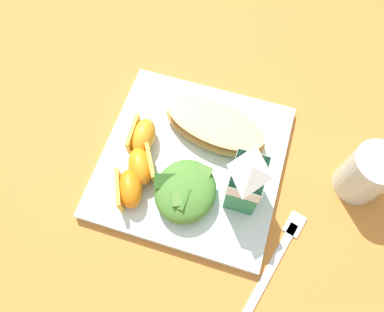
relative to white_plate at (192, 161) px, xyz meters
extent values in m
plane|color=#C67A33|center=(0.00, 0.00, -0.01)|extent=(3.00, 3.00, 0.00)
cube|color=silver|center=(0.00, 0.00, 0.00)|extent=(0.28, 0.28, 0.02)
ellipsoid|color=tan|center=(-0.06, 0.02, 0.02)|extent=(0.11, 0.18, 0.03)
ellipsoid|color=maroon|center=(-0.06, 0.02, 0.03)|extent=(0.10, 0.17, 0.01)
ellipsoid|color=#EAD184|center=(-0.06, 0.02, 0.04)|extent=(0.10, 0.17, 0.01)
ellipsoid|color=#4C8433|center=(0.06, 0.01, 0.03)|extent=(0.10, 0.09, 0.04)
cube|color=#5B8E3D|center=(0.08, 0.01, 0.04)|extent=(0.03, 0.04, 0.01)
cube|color=#336023|center=(0.06, 0.00, 0.04)|extent=(0.03, 0.03, 0.02)
cube|color=#336023|center=(0.06, -0.02, 0.04)|extent=(0.03, 0.04, 0.02)
cube|color=#3D7028|center=(0.08, 0.01, 0.04)|extent=(0.03, 0.02, 0.01)
cube|color=#336023|center=(0.05, -0.01, 0.03)|extent=(0.03, 0.02, 0.01)
cube|color=#5B8E3D|center=(0.03, 0.03, 0.04)|extent=(0.03, 0.03, 0.01)
cube|color=#2D8451|center=(0.03, 0.09, 0.05)|extent=(0.06, 0.04, 0.09)
cube|color=white|center=(0.03, 0.09, 0.08)|extent=(0.06, 0.04, 0.03)
pyramid|color=white|center=(0.03, 0.09, 0.11)|extent=(0.06, 0.04, 0.02)
ellipsoid|color=orange|center=(-0.01, -0.08, 0.03)|extent=(0.06, 0.04, 0.04)
cube|color=gold|center=(-0.01, -0.10, 0.03)|extent=(0.06, 0.01, 0.03)
ellipsoid|color=orange|center=(0.04, -0.07, 0.03)|extent=(0.07, 0.06, 0.04)
cube|color=gold|center=(0.04, -0.05, 0.03)|extent=(0.05, 0.03, 0.03)
ellipsoid|color=orange|center=(0.08, -0.07, 0.03)|extent=(0.07, 0.06, 0.04)
cube|color=gold|center=(0.09, -0.08, 0.03)|extent=(0.05, 0.03, 0.03)
cube|color=silver|center=(0.13, 0.15, -0.01)|extent=(0.17, 0.06, 0.01)
cube|color=silver|center=(0.05, 0.18, -0.01)|extent=(0.04, 0.03, 0.01)
cylinder|color=silver|center=(-0.04, 0.26, 0.04)|extent=(0.07, 0.07, 0.09)
camera|label=1|loc=(0.22, 0.07, 0.53)|focal=33.83mm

